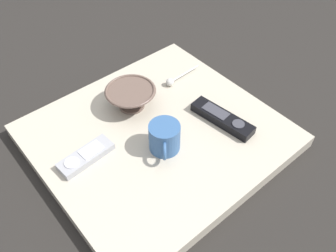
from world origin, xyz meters
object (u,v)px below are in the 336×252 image
at_px(coffee_mug, 164,138).
at_px(tv_remote_near, 222,118).
at_px(tv_remote_far, 86,156).
at_px(cereal_bowl, 131,97).
at_px(teaspoon, 173,80).

bearing_deg(coffee_mug, tv_remote_near, 170.53).
distance_m(coffee_mug, tv_remote_far, 0.21).
bearing_deg(tv_remote_near, coffee_mug, -9.47).
height_order(cereal_bowl, teaspoon, cereal_bowl).
xyz_separation_m(coffee_mug, tv_remote_far, (0.18, -0.10, -0.03)).
height_order(coffee_mug, teaspoon, coffee_mug).
distance_m(coffee_mug, teaspoon, 0.27).
distance_m(cereal_bowl, tv_remote_near, 0.27).
distance_m(teaspoon, tv_remote_near, 0.22).
height_order(coffee_mug, tv_remote_near, coffee_mug).
bearing_deg(teaspoon, coffee_mug, 44.43).
relative_size(cereal_bowl, teaspoon, 1.07).
distance_m(teaspoon, tv_remote_far, 0.38).
xyz_separation_m(teaspoon, tv_remote_near, (0.00, 0.22, 0.00)).
bearing_deg(tv_remote_far, coffee_mug, 150.27).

